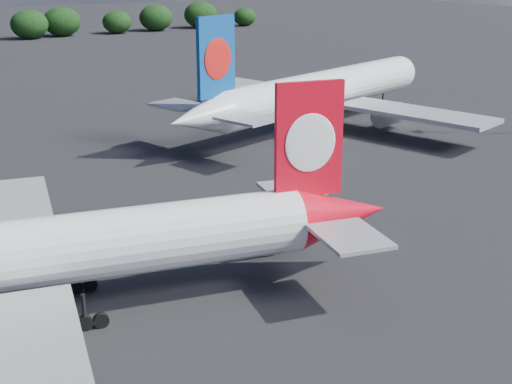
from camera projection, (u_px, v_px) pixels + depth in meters
qantas_airliner at (71, 250)px, 46.26m from camera, size 44.37×42.35×14.50m
china_southern_airliner at (315, 93)px, 95.44m from camera, size 48.26×46.35×16.15m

